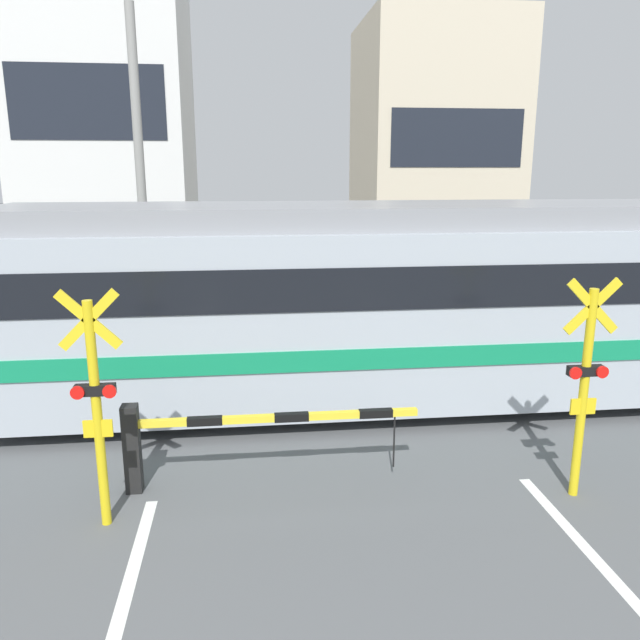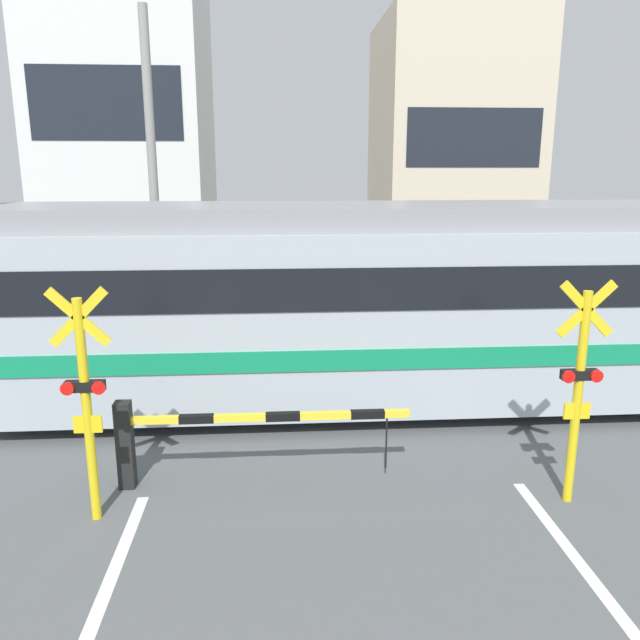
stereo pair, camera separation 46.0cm
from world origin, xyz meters
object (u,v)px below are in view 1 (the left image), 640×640
Objects in this scene: crossing_barrier_near at (206,434)px; commuter_train at (533,295)px; crossing_signal_right at (585,380)px; crossing_barrier_far at (382,322)px; crossing_signal_left at (96,400)px; pedestrian at (277,302)px.

commuter_train is at bearing 26.56° from crossing_barrier_near.
commuter_train is at bearing 74.62° from crossing_signal_right.
crossing_barrier_far is 1.36× the size of crossing_signal_right.
crossing_barrier_near is 1.00× the size of crossing_barrier_far.
crossing_barrier_far is 7.83m from crossing_signal_left.
commuter_train is 6.32m from crossing_barrier_near.
crossing_barrier_far is at bearing 100.19° from crossing_signal_right.
crossing_signal_left is (-6.70, -3.52, -0.31)m from commuter_train.
crossing_signal_right is (-0.97, -3.52, -0.31)m from commuter_train.
crossing_signal_left is at bearing -107.00° from pedestrian.
commuter_train is 6.16m from pedestrian.
crossing_signal_right reaches higher than crossing_barrier_near.
crossing_signal_left is (-1.13, -0.73, 0.78)m from crossing_barrier_near.
crossing_barrier_far is 2.70m from pedestrian.
crossing_barrier_near is 1.36× the size of crossing_signal_right.
crossing_barrier_far is at bearing 57.99° from crossing_barrier_near.
crossing_barrier_near is (-5.57, -2.78, -1.10)m from commuter_train.
crossing_signal_left is at bearing -126.20° from crossing_barrier_far.
crossing_barrier_near is at bearing -153.44° from commuter_train.
commuter_train is 6.56× the size of crossing_signal_right.
crossing_barrier_far is 6.43m from crossing_signal_right.
crossing_signal_right reaches higher than crossing_barrier_far.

